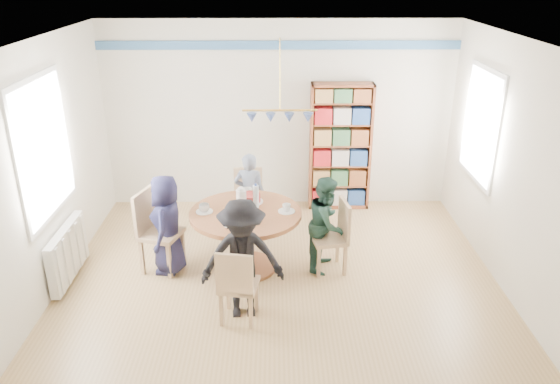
{
  "coord_description": "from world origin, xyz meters",
  "views": [
    {
      "loc": [
        -0.05,
        -5.16,
        3.41
      ],
      "look_at": [
        0.0,
        0.4,
        1.05
      ],
      "focal_mm": 35.0,
      "sensor_mm": 36.0,
      "label": 1
    }
  ],
  "objects_px": {
    "radiator": "(68,253)",
    "person_left": "(167,225)",
    "chair_near": "(237,283)",
    "chair_right": "(335,233)",
    "person_near": "(242,259)",
    "chair_left": "(154,227)",
    "person_right": "(327,223)",
    "bookshelf": "(340,148)",
    "dining_table": "(246,227)",
    "person_far": "(250,194)",
    "chair_far": "(249,197)"
  },
  "relations": [
    {
      "from": "chair_left",
      "to": "person_far",
      "type": "height_order",
      "value": "person_far"
    },
    {
      "from": "chair_far",
      "to": "chair_near",
      "type": "bearing_deg",
      "value": -90.6
    },
    {
      "from": "chair_far",
      "to": "person_far",
      "type": "height_order",
      "value": "person_far"
    },
    {
      "from": "radiator",
      "to": "person_near",
      "type": "height_order",
      "value": "person_near"
    },
    {
      "from": "person_right",
      "to": "bookshelf",
      "type": "distance_m",
      "value": 1.84
    },
    {
      "from": "dining_table",
      "to": "person_right",
      "type": "relative_size",
      "value": 1.13
    },
    {
      "from": "person_left",
      "to": "chair_near",
      "type": "bearing_deg",
      "value": 43.74
    },
    {
      "from": "person_left",
      "to": "person_near",
      "type": "bearing_deg",
      "value": 49.78
    },
    {
      "from": "chair_left",
      "to": "chair_right",
      "type": "bearing_deg",
      "value": -1.52
    },
    {
      "from": "radiator",
      "to": "person_near",
      "type": "relative_size",
      "value": 0.77
    },
    {
      "from": "person_right",
      "to": "person_near",
      "type": "relative_size",
      "value": 0.89
    },
    {
      "from": "chair_left",
      "to": "bookshelf",
      "type": "relative_size",
      "value": 0.53
    },
    {
      "from": "radiator",
      "to": "chair_left",
      "type": "relative_size",
      "value": 1.02
    },
    {
      "from": "chair_far",
      "to": "person_near",
      "type": "bearing_deg",
      "value": -89.2
    },
    {
      "from": "chair_near",
      "to": "person_near",
      "type": "height_order",
      "value": "person_near"
    },
    {
      "from": "chair_right",
      "to": "bookshelf",
      "type": "bearing_deg",
      "value": 82.47
    },
    {
      "from": "chair_right",
      "to": "person_far",
      "type": "height_order",
      "value": "person_far"
    },
    {
      "from": "chair_near",
      "to": "person_left",
      "type": "relative_size",
      "value": 0.7
    },
    {
      "from": "person_left",
      "to": "person_right",
      "type": "relative_size",
      "value": 1.04
    },
    {
      "from": "radiator",
      "to": "chair_far",
      "type": "xyz_separation_m",
      "value": [
        2.0,
        1.28,
        0.13
      ]
    },
    {
      "from": "radiator",
      "to": "person_right",
      "type": "relative_size",
      "value": 0.87
    },
    {
      "from": "chair_right",
      "to": "person_near",
      "type": "relative_size",
      "value": 0.68
    },
    {
      "from": "person_far",
      "to": "bookshelf",
      "type": "bearing_deg",
      "value": -136.05
    },
    {
      "from": "dining_table",
      "to": "person_left",
      "type": "relative_size",
      "value": 1.08
    },
    {
      "from": "dining_table",
      "to": "chair_left",
      "type": "xyz_separation_m",
      "value": [
        -1.07,
        0.03,
        -0.02
      ]
    },
    {
      "from": "chair_left",
      "to": "chair_right",
      "type": "relative_size",
      "value": 1.12
    },
    {
      "from": "chair_near",
      "to": "person_left",
      "type": "xyz_separation_m",
      "value": [
        -0.87,
        1.04,
        0.14
      ]
    },
    {
      "from": "chair_near",
      "to": "person_near",
      "type": "relative_size",
      "value": 0.65
    },
    {
      "from": "radiator",
      "to": "chair_near",
      "type": "xyz_separation_m",
      "value": [
        1.98,
        -0.84,
        0.11
      ]
    },
    {
      "from": "chair_left",
      "to": "chair_far",
      "type": "bearing_deg",
      "value": 44.08
    },
    {
      "from": "chair_near",
      "to": "bookshelf",
      "type": "height_order",
      "value": "bookshelf"
    },
    {
      "from": "person_far",
      "to": "chair_right",
      "type": "bearing_deg",
      "value": 146.69
    },
    {
      "from": "dining_table",
      "to": "person_left",
      "type": "xyz_separation_m",
      "value": [
        -0.91,
        -0.02,
        0.04
      ]
    },
    {
      "from": "chair_right",
      "to": "person_left",
      "type": "bearing_deg",
      "value": 179.82
    },
    {
      "from": "chair_near",
      "to": "chair_far",
      "type": "bearing_deg",
      "value": 89.4
    },
    {
      "from": "chair_left",
      "to": "person_far",
      "type": "relative_size",
      "value": 0.86
    },
    {
      "from": "chair_left",
      "to": "person_right",
      "type": "height_order",
      "value": "person_right"
    },
    {
      "from": "chair_right",
      "to": "chair_far",
      "type": "height_order",
      "value": "chair_right"
    },
    {
      "from": "radiator",
      "to": "person_left",
      "type": "bearing_deg",
      "value": 10.57
    },
    {
      "from": "dining_table",
      "to": "chair_far",
      "type": "xyz_separation_m",
      "value": [
        -0.02,
        1.05,
        -0.08
      ]
    },
    {
      "from": "dining_table",
      "to": "bookshelf",
      "type": "xyz_separation_m",
      "value": [
        1.29,
        1.81,
        0.36
      ]
    },
    {
      "from": "person_right",
      "to": "person_far",
      "type": "distance_m",
      "value": 1.29
    },
    {
      "from": "chair_right",
      "to": "person_far",
      "type": "relative_size",
      "value": 0.77
    },
    {
      "from": "radiator",
      "to": "person_far",
      "type": "bearing_deg",
      "value": 29.55
    },
    {
      "from": "dining_table",
      "to": "chair_near",
      "type": "bearing_deg",
      "value": -92.11
    },
    {
      "from": "chair_right",
      "to": "person_near",
      "type": "xyz_separation_m",
      "value": [
        -1.03,
        -0.89,
        0.16
      ]
    },
    {
      "from": "dining_table",
      "to": "person_far",
      "type": "bearing_deg",
      "value": 89.61
    },
    {
      "from": "radiator",
      "to": "person_far",
      "type": "relative_size",
      "value": 0.88
    },
    {
      "from": "bookshelf",
      "to": "chair_near",
      "type": "bearing_deg",
      "value": -114.74
    },
    {
      "from": "radiator",
      "to": "person_far",
      "type": "height_order",
      "value": "person_far"
    }
  ]
}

